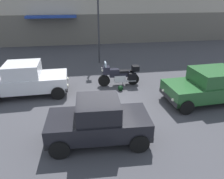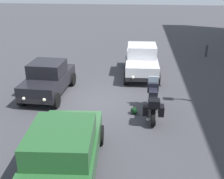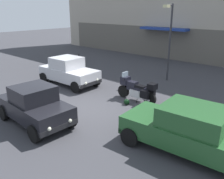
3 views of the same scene
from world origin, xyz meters
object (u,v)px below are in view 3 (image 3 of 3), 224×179
Objects in this scene: car_hatchback_near at (68,71)px; helmet at (127,102)px; streetlamp_curbside at (169,35)px; car_compact_side at (35,106)px; bollard_curbside at (79,58)px; motorcycle at (137,89)px; car_sedan_far at (194,131)px.

helmet is at bearing -4.66° from car_hatchback_near.
helmet is 5.57m from streetlamp_curbside.
car_compact_side is 4.19× the size of bollard_curbside.
motorcycle is at bearing 73.24° from car_compact_side.
car_sedan_far reaches higher than motorcycle.
car_hatchback_near reaches higher than car_sedan_far.
car_compact_side reaches higher than motorcycle.
car_compact_side is (-5.53, -2.15, -0.01)m from car_sedan_far.
car_hatchback_near is 0.84× the size of car_sedan_far.
motorcycle is 4.75m from car_hatchback_near.
streetlamp_curbside is (-0.69, 4.13, 2.22)m from motorcycle.
motorcycle is at bearing -80.54° from streetlamp_curbside.
car_compact_side reaches higher than bollard_curbside.
motorcycle is 0.64× the size of car_compact_side.
car_compact_side is at bearing 71.69° from motorcycle.
car_sedan_far is 14.19m from bollard_curbside.
helmet is at bearing 71.15° from car_compact_side.
helmet is 0.06× the size of car_sedan_far.
streetlamp_curbside reaches higher than motorcycle.
car_sedan_far is at bearing 148.32° from motorcycle.
car_sedan_far is 1.32× the size of car_compact_side.
car_hatchback_near is 1.11× the size of car_compact_side.
bollard_curbside is at bearing 131.68° from car_hatchback_near.
bollard_curbside is (-8.76, 3.84, -0.17)m from motorcycle.
helmet is at bearing -27.51° from car_sedan_far.
helmet is 9.81m from bollard_curbside.
motorcycle reaches higher than helmet.
helmet is at bearing -82.87° from streetlamp_curbside.
car_hatchback_near reaches higher than helmet.
car_compact_side reaches higher than helmet.
car_compact_side is at bearing -95.92° from streetlamp_curbside.
car_compact_side is at bearing -54.71° from car_hatchback_near.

